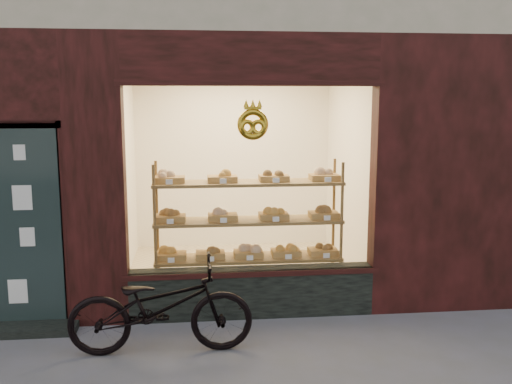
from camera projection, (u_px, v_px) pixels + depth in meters
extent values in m
cube|color=black|center=(252.00, 292.00, 6.39)|extent=(2.70, 0.25, 0.55)
cube|color=#1E2929|center=(19.00, 227.00, 5.93)|extent=(0.90, 0.04, 2.15)
cube|color=black|center=(21.00, 329.00, 5.95)|extent=(1.15, 0.35, 0.08)
torus|color=gold|center=(253.00, 124.00, 5.98)|extent=(0.33, 0.07, 0.33)
cube|color=brown|center=(248.00, 298.00, 6.84)|extent=(2.20, 0.45, 0.04)
cube|color=brown|center=(248.00, 258.00, 6.76)|extent=(2.20, 0.45, 0.03)
cube|color=brown|center=(248.00, 221.00, 6.68)|extent=(2.20, 0.45, 0.04)
cube|color=brown|center=(248.00, 183.00, 6.61)|extent=(2.20, 0.45, 0.04)
cylinder|color=brown|center=(155.00, 240.00, 6.40)|extent=(0.04, 0.04, 1.70)
cylinder|color=brown|center=(341.00, 235.00, 6.63)|extent=(0.04, 0.04, 1.70)
cylinder|color=brown|center=(158.00, 232.00, 6.79)|extent=(0.04, 0.04, 1.70)
cylinder|color=brown|center=(333.00, 227.00, 7.01)|extent=(0.04, 0.04, 1.70)
cube|color=#AB7A42|center=(172.00, 256.00, 6.65)|extent=(0.34, 0.24, 0.07)
sphere|color=gold|center=(172.00, 249.00, 6.64)|extent=(0.11, 0.11, 0.11)
cube|color=white|center=(171.00, 260.00, 6.47)|extent=(0.07, 0.01, 0.05)
cube|color=#AB7A42|center=(210.00, 255.00, 6.70)|extent=(0.34, 0.24, 0.07)
sphere|color=#47291B|center=(210.00, 248.00, 6.69)|extent=(0.11, 0.11, 0.11)
cube|color=white|center=(211.00, 259.00, 6.52)|extent=(0.07, 0.01, 0.05)
cube|color=#AB7A42|center=(248.00, 254.00, 6.75)|extent=(0.34, 0.24, 0.07)
sphere|color=tan|center=(248.00, 247.00, 6.74)|extent=(0.11, 0.11, 0.11)
cube|color=white|center=(250.00, 258.00, 6.57)|extent=(0.07, 0.01, 0.05)
cube|color=#AB7A42|center=(286.00, 252.00, 6.80)|extent=(0.34, 0.24, 0.07)
sphere|color=gold|center=(286.00, 246.00, 6.78)|extent=(0.11, 0.11, 0.11)
cube|color=white|center=(288.00, 257.00, 6.62)|extent=(0.07, 0.01, 0.05)
cube|color=#AB7A42|center=(323.00, 251.00, 6.84)|extent=(0.34, 0.24, 0.07)
sphere|color=#47291B|center=(323.00, 245.00, 6.83)|extent=(0.11, 0.11, 0.11)
cube|color=white|center=(326.00, 256.00, 6.66)|extent=(0.08, 0.01, 0.05)
cube|color=#AB7A42|center=(171.00, 218.00, 6.58)|extent=(0.34, 0.24, 0.07)
sphere|color=#47291B|center=(171.00, 211.00, 6.57)|extent=(0.11, 0.11, 0.11)
cube|color=white|center=(170.00, 222.00, 6.40)|extent=(0.07, 0.01, 0.06)
cube|color=#AB7A42|center=(223.00, 217.00, 6.64)|extent=(0.34, 0.24, 0.07)
sphere|color=tan|center=(223.00, 210.00, 6.63)|extent=(0.11, 0.11, 0.11)
cube|color=white|center=(224.00, 220.00, 6.46)|extent=(0.08, 0.01, 0.06)
cube|color=#AB7A42|center=(274.00, 216.00, 6.71)|extent=(0.34, 0.24, 0.07)
sphere|color=gold|center=(274.00, 209.00, 6.69)|extent=(0.11, 0.11, 0.11)
cube|color=white|center=(276.00, 219.00, 6.53)|extent=(0.07, 0.01, 0.06)
cube|color=#AB7A42|center=(324.00, 215.00, 6.77)|extent=(0.34, 0.24, 0.07)
sphere|color=#47291B|center=(324.00, 208.00, 6.76)|extent=(0.11, 0.11, 0.11)
cube|color=white|center=(327.00, 218.00, 6.59)|extent=(0.08, 0.01, 0.06)
cube|color=#AB7A42|center=(170.00, 180.00, 6.51)|extent=(0.34, 0.24, 0.07)
sphere|color=tan|center=(170.00, 172.00, 6.49)|extent=(0.11, 0.11, 0.11)
cube|color=white|center=(169.00, 182.00, 6.33)|extent=(0.07, 0.01, 0.06)
cube|color=#AB7A42|center=(222.00, 179.00, 6.57)|extent=(0.34, 0.24, 0.07)
sphere|color=gold|center=(222.00, 172.00, 6.56)|extent=(0.11, 0.11, 0.11)
cube|color=white|center=(223.00, 181.00, 6.39)|extent=(0.08, 0.01, 0.06)
cube|color=#AB7A42|center=(274.00, 178.00, 6.63)|extent=(0.34, 0.24, 0.07)
sphere|color=#47291B|center=(274.00, 171.00, 6.62)|extent=(0.11, 0.11, 0.11)
cube|color=white|center=(276.00, 180.00, 6.45)|extent=(0.07, 0.01, 0.06)
cube|color=#AB7A42|center=(324.00, 177.00, 6.70)|extent=(0.34, 0.24, 0.07)
sphere|color=tan|center=(324.00, 170.00, 6.68)|extent=(0.11, 0.11, 0.11)
cube|color=white|center=(328.00, 180.00, 6.52)|extent=(0.08, 0.01, 0.06)
imported|color=black|center=(161.00, 307.00, 5.43)|extent=(1.75, 0.62, 0.92)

